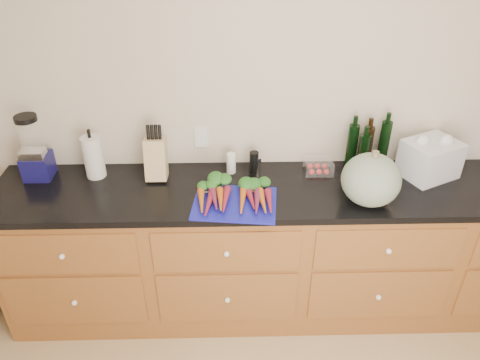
{
  "coord_description": "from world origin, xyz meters",
  "views": [
    {
      "loc": [
        -0.42,
        -0.97,
        2.44
      ],
      "look_at": [
        -0.37,
        1.2,
        1.06
      ],
      "focal_mm": 35.0,
      "sensor_mm": 36.0,
      "label": 1
    }
  ],
  "objects_px": {
    "carrots": "(235,193)",
    "knife_block": "(156,159)",
    "tomato_box": "(318,166)",
    "blender_appliance": "(34,151)",
    "paper_towel": "(93,157)",
    "squash": "(371,180)",
    "cutting_board": "(235,203)"
  },
  "relations": [
    {
      "from": "paper_towel",
      "to": "tomato_box",
      "type": "relative_size",
      "value": 1.54
    },
    {
      "from": "cutting_board",
      "to": "knife_block",
      "type": "distance_m",
      "value": 0.56
    },
    {
      "from": "blender_appliance",
      "to": "knife_block",
      "type": "height_order",
      "value": "blender_appliance"
    },
    {
      "from": "squash",
      "to": "tomato_box",
      "type": "distance_m",
      "value": 0.41
    },
    {
      "from": "tomato_box",
      "to": "paper_towel",
      "type": "bearing_deg",
      "value": -179.58
    },
    {
      "from": "paper_towel",
      "to": "knife_block",
      "type": "xyz_separation_m",
      "value": [
        0.37,
        -0.02,
        -0.01
      ]
    },
    {
      "from": "blender_appliance",
      "to": "tomato_box",
      "type": "xyz_separation_m",
      "value": [
        1.69,
        0.01,
        -0.14
      ]
    },
    {
      "from": "cutting_board",
      "to": "carrots",
      "type": "bearing_deg",
      "value": 90.0
    },
    {
      "from": "knife_block",
      "to": "squash",
      "type": "bearing_deg",
      "value": -13.81
    },
    {
      "from": "paper_towel",
      "to": "tomato_box",
      "type": "distance_m",
      "value": 1.35
    },
    {
      "from": "tomato_box",
      "to": "squash",
      "type": "bearing_deg",
      "value": -55.62
    },
    {
      "from": "blender_appliance",
      "to": "paper_towel",
      "type": "bearing_deg",
      "value": 0.36
    },
    {
      "from": "carrots",
      "to": "blender_appliance",
      "type": "bearing_deg",
      "value": 167.12
    },
    {
      "from": "blender_appliance",
      "to": "carrots",
      "type": "bearing_deg",
      "value": -12.88
    },
    {
      "from": "carrots",
      "to": "squash",
      "type": "relative_size",
      "value": 1.37
    },
    {
      "from": "cutting_board",
      "to": "knife_block",
      "type": "bearing_deg",
      "value": 146.98
    },
    {
      "from": "cutting_board",
      "to": "blender_appliance",
      "type": "relative_size",
      "value": 1.14
    },
    {
      "from": "blender_appliance",
      "to": "knife_block",
      "type": "xyz_separation_m",
      "value": [
        0.71,
        -0.02,
        -0.05
      ]
    },
    {
      "from": "cutting_board",
      "to": "tomato_box",
      "type": "bearing_deg",
      "value": 32.56
    },
    {
      "from": "cutting_board",
      "to": "paper_towel",
      "type": "distance_m",
      "value": 0.9
    },
    {
      "from": "squash",
      "to": "tomato_box",
      "type": "relative_size",
      "value": 1.91
    },
    {
      "from": "cutting_board",
      "to": "paper_towel",
      "type": "bearing_deg",
      "value": 159.01
    },
    {
      "from": "carrots",
      "to": "knife_block",
      "type": "xyz_separation_m",
      "value": [
        -0.46,
        0.25,
        0.09
      ]
    },
    {
      "from": "knife_block",
      "to": "paper_towel",
      "type": "bearing_deg",
      "value": 176.93
    },
    {
      "from": "cutting_board",
      "to": "blender_appliance",
      "type": "height_order",
      "value": "blender_appliance"
    },
    {
      "from": "blender_appliance",
      "to": "paper_towel",
      "type": "relative_size",
      "value": 1.53
    },
    {
      "from": "knife_block",
      "to": "tomato_box",
      "type": "relative_size",
      "value": 1.46
    },
    {
      "from": "squash",
      "to": "knife_block",
      "type": "relative_size",
      "value": 1.3
    },
    {
      "from": "blender_appliance",
      "to": "tomato_box",
      "type": "height_order",
      "value": "blender_appliance"
    },
    {
      "from": "carrots",
      "to": "squash",
      "type": "xyz_separation_m",
      "value": [
        0.74,
        -0.04,
        0.11
      ]
    },
    {
      "from": "cutting_board",
      "to": "knife_block",
      "type": "height_order",
      "value": "knife_block"
    },
    {
      "from": "blender_appliance",
      "to": "knife_block",
      "type": "distance_m",
      "value": 0.71
    }
  ]
}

